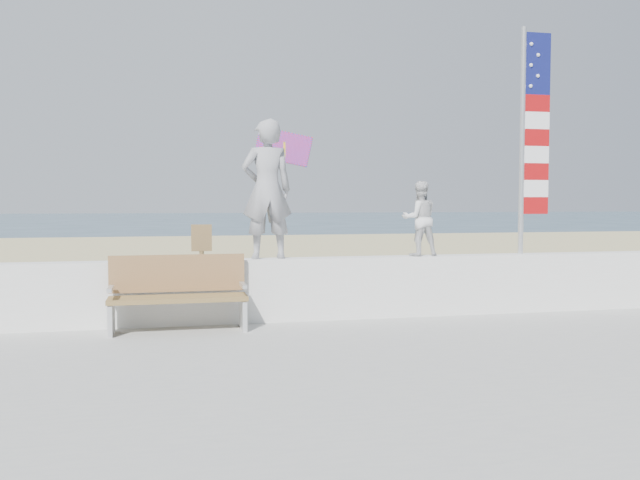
{
  "coord_description": "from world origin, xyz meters",
  "views": [
    {
      "loc": [
        -1.93,
        -7.59,
        1.89
      ],
      "look_at": [
        0.2,
        1.8,
        1.35
      ],
      "focal_mm": 38.0,
      "sensor_mm": 36.0,
      "label": 1
    }
  ],
  "objects_px": {
    "adult": "(267,189)",
    "flag": "(530,131)",
    "child": "(420,219)",
    "bench": "(178,293)"
  },
  "relations": [
    {
      "from": "child",
      "to": "flag",
      "type": "xyz_separation_m",
      "value": [
        1.8,
        -0.0,
        1.35
      ]
    },
    {
      "from": "adult",
      "to": "bench",
      "type": "xyz_separation_m",
      "value": [
        -1.26,
        -0.45,
        -1.38
      ]
    },
    {
      "from": "adult",
      "to": "flag",
      "type": "xyz_separation_m",
      "value": [
        4.12,
        -0.0,
        0.92
      ]
    },
    {
      "from": "child",
      "to": "adult",
      "type": "bearing_deg",
      "value": 1.98
    },
    {
      "from": "bench",
      "to": "flag",
      "type": "distance_m",
      "value": 5.87
    },
    {
      "from": "child",
      "to": "bench",
      "type": "bearing_deg",
      "value": 9.22
    },
    {
      "from": "flag",
      "to": "child",
      "type": "bearing_deg",
      "value": 179.99
    },
    {
      "from": "child",
      "to": "flag",
      "type": "bearing_deg",
      "value": -178.03
    },
    {
      "from": "adult",
      "to": "child",
      "type": "xyz_separation_m",
      "value": [
        2.32,
        0.0,
        -0.43
      ]
    },
    {
      "from": "bench",
      "to": "adult",
      "type": "bearing_deg",
      "value": 19.79
    }
  ]
}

